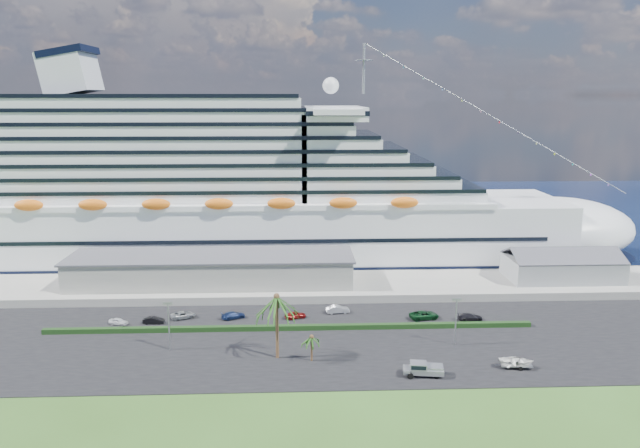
{
  "coord_description": "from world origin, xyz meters",
  "views": [
    {
      "loc": [
        -7.04,
        -90.5,
        41.72
      ],
      "look_at": [
        -2.02,
        30.0,
        16.74
      ],
      "focal_mm": 35.0,
      "sensor_mm": 36.0,
      "label": 1
    }
  ],
  "objects_px": {
    "cruise_ship": "(236,197)",
    "parked_car_3": "(233,315)",
    "pickup_truck": "(423,368)",
    "boat_trailer": "(516,361)"
  },
  "relations": [
    {
      "from": "pickup_truck",
      "to": "parked_car_3",
      "type": "bearing_deg",
      "value": 139.94
    },
    {
      "from": "cruise_ship",
      "to": "parked_car_3",
      "type": "bearing_deg",
      "value": -86.29
    },
    {
      "from": "parked_car_3",
      "to": "pickup_truck",
      "type": "bearing_deg",
      "value": -153.41
    },
    {
      "from": "parked_car_3",
      "to": "boat_trailer",
      "type": "height_order",
      "value": "boat_trailer"
    },
    {
      "from": "pickup_truck",
      "to": "boat_trailer",
      "type": "distance_m",
      "value": 15.22
    },
    {
      "from": "boat_trailer",
      "to": "parked_car_3",
      "type": "bearing_deg",
      "value": 152.47
    },
    {
      "from": "cruise_ship",
      "to": "boat_trailer",
      "type": "distance_m",
      "value": 83.16
    },
    {
      "from": "cruise_ship",
      "to": "pickup_truck",
      "type": "height_order",
      "value": "cruise_ship"
    },
    {
      "from": "cruise_ship",
      "to": "pickup_truck",
      "type": "relative_size",
      "value": 29.97
    },
    {
      "from": "cruise_ship",
      "to": "boat_trailer",
      "type": "relative_size",
      "value": 30.97
    }
  ]
}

